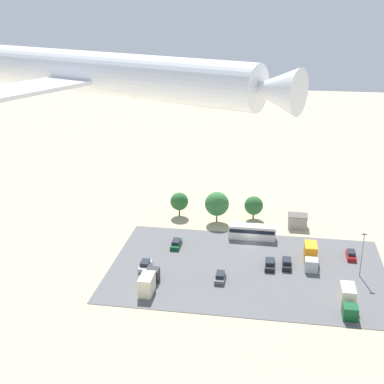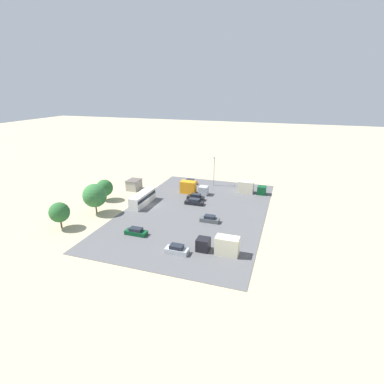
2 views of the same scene
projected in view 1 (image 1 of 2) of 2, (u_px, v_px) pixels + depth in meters
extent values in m
plane|color=tan|center=(250.00, 244.00, 113.85)|extent=(400.00, 400.00, 0.00)
cube|color=#565659|center=(247.00, 269.00, 103.04)|extent=(52.65, 33.32, 0.08)
cube|color=#9E998E|center=(297.00, 221.00, 121.52)|extent=(4.24, 3.28, 2.88)
cube|color=#59514C|center=(298.00, 215.00, 121.00)|extent=(4.48, 3.52, 0.12)
cube|color=silver|center=(252.00, 232.00, 115.60)|extent=(10.10, 2.57, 3.06)
cube|color=black|center=(252.00, 230.00, 115.41)|extent=(9.70, 2.61, 0.86)
cube|color=#4C5156|center=(220.00, 278.00, 98.95)|extent=(1.79, 4.24, 0.88)
cube|color=#1E232D|center=(220.00, 274.00, 98.69)|extent=(1.50, 2.37, 0.65)
cube|color=#0C4723|center=(176.00, 245.00, 112.27)|extent=(1.81, 4.60, 0.86)
cube|color=#1E232D|center=(176.00, 241.00, 112.02)|extent=(1.52, 2.58, 0.63)
cube|color=maroon|center=(351.00, 256.00, 107.38)|extent=(1.75, 4.06, 0.88)
cube|color=#1E232D|center=(351.00, 252.00, 107.11)|extent=(1.47, 2.27, 0.65)
cube|color=black|center=(270.00, 265.00, 103.70)|extent=(1.87, 4.77, 0.89)
cube|color=#1E232D|center=(270.00, 262.00, 103.43)|extent=(1.57, 2.67, 0.65)
cube|color=#ADB2B7|center=(145.00, 266.00, 103.13)|extent=(1.87, 4.26, 0.94)
cube|color=#1E232D|center=(145.00, 263.00, 102.85)|extent=(1.57, 2.39, 0.69)
cube|color=black|center=(287.00, 265.00, 103.83)|extent=(1.78, 4.54, 0.95)
cube|color=#1E232D|center=(287.00, 261.00, 103.55)|extent=(1.49, 2.54, 0.70)
cube|color=#ADB2B7|center=(311.00, 265.00, 102.12)|extent=(2.43, 2.40, 2.40)
cube|color=orange|center=(310.00, 252.00, 106.15)|extent=(2.43, 4.27, 3.43)
cube|color=#0C4723|center=(350.00, 312.00, 87.01)|extent=(2.35, 2.37, 2.32)
cube|color=beige|center=(348.00, 295.00, 90.99)|extent=(2.35, 4.22, 3.31)
cube|color=black|center=(153.00, 275.00, 98.57)|extent=(2.32, 2.37, 2.39)
cube|color=beige|center=(147.00, 285.00, 94.25)|extent=(2.32, 4.21, 3.41)
cylinder|color=brown|center=(179.00, 212.00, 127.85)|extent=(0.36, 0.36, 2.11)
sphere|color=#28602D|center=(179.00, 201.00, 126.93)|extent=(4.27, 4.27, 4.27)
cylinder|color=brown|center=(253.00, 216.00, 126.01)|extent=(0.36, 0.36, 1.81)
sphere|color=#28602D|center=(254.00, 205.00, 125.13)|extent=(4.39, 4.39, 4.39)
cylinder|color=brown|center=(217.00, 217.00, 124.32)|extent=(0.36, 0.36, 2.45)
sphere|color=#337038|center=(217.00, 204.00, 123.17)|extent=(5.59, 5.59, 5.59)
cylinder|color=gray|center=(362.00, 256.00, 99.14)|extent=(0.20, 0.20, 8.46)
cube|color=#4C4C51|center=(365.00, 234.00, 97.62)|extent=(0.90, 0.28, 0.20)
cylinder|color=white|center=(84.00, 72.00, 52.46)|extent=(36.33, 18.34, 4.08)
cone|color=white|center=(273.00, 90.00, 42.50)|extent=(5.64, 5.31, 3.87)
cube|color=white|center=(85.00, 78.00, 52.68)|extent=(17.98, 33.32, 0.36)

